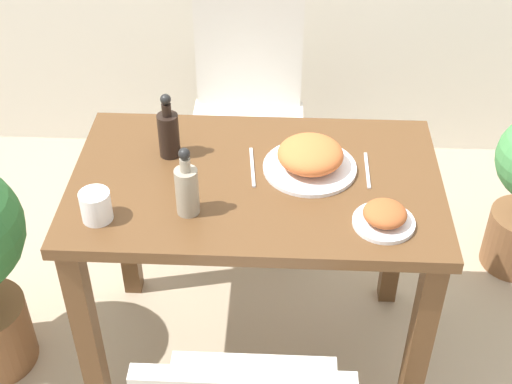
{
  "coord_description": "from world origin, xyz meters",
  "views": [
    {
      "loc": [
        0.07,
        -1.57,
        1.93
      ],
      "look_at": [
        0.0,
        0.0,
        0.68
      ],
      "focal_mm": 50.0,
      "sensor_mm": 36.0,
      "label": 1
    }
  ],
  "objects": [
    {
      "name": "dining_table",
      "position": [
        0.0,
        0.0,
        0.61
      ],
      "size": [
        1.03,
        0.64,
        0.73
      ],
      "color": "brown",
      "rests_on": "ground_plane"
    },
    {
      "name": "sauce_bottle",
      "position": [
        -0.17,
        -0.15,
        0.81
      ],
      "size": [
        0.06,
        0.06,
        0.2
      ],
      "color": "gray",
      "rests_on": "dining_table"
    },
    {
      "name": "drink_cup",
      "position": [
        -0.4,
        -0.19,
        0.77
      ],
      "size": [
        0.08,
        0.08,
        0.08
      ],
      "color": "white",
      "rests_on": "dining_table"
    },
    {
      "name": "food_plate",
      "position": [
        0.15,
        0.05,
        0.77
      ],
      "size": [
        0.26,
        0.26,
        0.09
      ],
      "color": "white",
      "rests_on": "dining_table"
    },
    {
      "name": "side_plate",
      "position": [
        0.34,
        -0.18,
        0.76
      ],
      "size": [
        0.16,
        0.16,
        0.06
      ],
      "color": "white",
      "rests_on": "dining_table"
    },
    {
      "name": "fork_utensil",
      "position": [
        -0.01,
        0.05,
        0.74
      ],
      "size": [
        0.03,
        0.18,
        0.0
      ],
      "rotation": [
        0.0,
        0.0,
        1.67
      ],
      "color": "silver",
      "rests_on": "dining_table"
    },
    {
      "name": "spoon_utensil",
      "position": [
        0.31,
        0.05,
        0.74
      ],
      "size": [
        0.01,
        0.16,
        0.0
      ],
      "rotation": [
        0.0,
        0.0,
        1.56
      ],
      "color": "silver",
      "rests_on": "dining_table"
    },
    {
      "name": "ground_plane",
      "position": [
        0.0,
        0.0,
        0.0
      ],
      "size": [
        16.0,
        16.0,
        0.0
      ],
      "primitive_type": "plane",
      "color": "tan"
    },
    {
      "name": "condiment_bottle",
      "position": [
        -0.25,
        0.1,
        0.81
      ],
      "size": [
        0.06,
        0.06,
        0.2
      ],
      "color": "black",
      "rests_on": "dining_table"
    },
    {
      "name": "chair_far",
      "position": [
        -0.07,
        0.71,
        0.52
      ],
      "size": [
        0.42,
        0.42,
        0.92
      ],
      "color": "silver",
      "rests_on": "ground_plane"
    }
  ]
}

